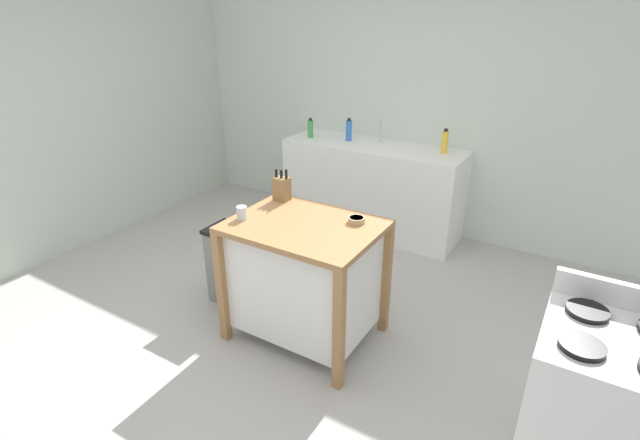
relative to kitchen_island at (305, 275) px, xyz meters
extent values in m
plane|color=#ADA8A0|center=(-0.18, -0.19, -0.49)|extent=(6.04, 6.04, 0.00)
cube|color=silver|center=(-0.18, 2.21, 0.81)|extent=(5.04, 0.10, 2.60)
cube|color=beige|center=(-2.70, 0.71, 0.81)|extent=(0.10, 3.01, 2.60)
cube|color=#9E7042|center=(0.00, 0.00, 0.37)|extent=(0.98, 0.74, 0.04)
cube|color=white|center=(0.00, 0.00, -0.02)|extent=(0.88, 0.64, 0.74)
cube|color=#9E7042|center=(-0.46, -0.34, -0.07)|extent=(0.06, 0.06, 0.84)
cube|color=#9E7042|center=(0.46, -0.34, -0.07)|extent=(0.06, 0.06, 0.84)
cube|color=#9E7042|center=(-0.46, 0.34, -0.07)|extent=(0.06, 0.06, 0.84)
cube|color=#9E7042|center=(0.46, 0.34, -0.07)|extent=(0.06, 0.06, 0.84)
cube|color=olive|center=(-0.37, 0.27, 0.47)|extent=(0.11, 0.09, 0.17)
cylinder|color=black|center=(-0.41, 0.27, 0.59)|extent=(0.02, 0.02, 0.06)
cylinder|color=black|center=(-0.37, 0.27, 0.59)|extent=(0.02, 0.02, 0.06)
cylinder|color=black|center=(-0.32, 0.27, 0.59)|extent=(0.02, 0.02, 0.07)
cylinder|color=tan|center=(0.28, 0.19, 0.41)|extent=(0.11, 0.11, 0.04)
cylinder|color=brown|center=(0.28, 0.19, 0.42)|extent=(0.09, 0.09, 0.01)
cylinder|color=silver|center=(-0.40, -0.15, 0.43)|extent=(0.07, 0.07, 0.09)
cube|color=slate|center=(-0.73, 0.07, -0.19)|extent=(0.34, 0.26, 0.60)
cube|color=black|center=(-0.73, 0.07, 0.12)|extent=(0.36, 0.28, 0.03)
cube|color=white|center=(-0.38, 1.86, -0.03)|extent=(1.82, 0.60, 0.92)
cube|color=silver|center=(-0.38, 1.84, 0.41)|extent=(0.44, 0.36, 0.03)
cylinder|color=#B7BCC1|center=(-0.38, 2.00, 0.53)|extent=(0.02, 0.02, 0.22)
cylinder|color=yellow|center=(0.30, 1.95, 0.53)|extent=(0.06, 0.06, 0.21)
cylinder|color=black|center=(0.30, 1.95, 0.65)|extent=(0.04, 0.04, 0.02)
cylinder|color=green|center=(-1.08, 1.79, 0.51)|extent=(0.06, 0.06, 0.18)
cylinder|color=black|center=(-1.08, 1.79, 0.62)|extent=(0.03, 0.03, 0.02)
cylinder|color=blue|center=(-0.68, 1.89, 0.53)|extent=(0.06, 0.06, 0.21)
cylinder|color=black|center=(-0.68, 1.89, 0.64)|extent=(0.04, 0.04, 0.02)
cube|color=silver|center=(1.80, -0.35, -0.03)|extent=(0.60, 0.60, 0.92)
cube|color=silver|center=(1.80, -0.07, 0.48)|extent=(0.60, 0.04, 0.12)
cylinder|color=black|center=(1.66, -0.49, 0.44)|extent=(0.18, 0.18, 0.02)
cylinder|color=black|center=(1.66, -0.21, 0.44)|extent=(0.18, 0.18, 0.02)
camera|label=1|loc=(1.54, -2.34, 1.68)|focal=26.45mm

